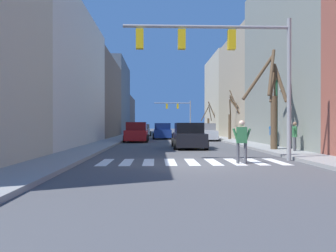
{
  "coord_description": "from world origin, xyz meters",
  "views": [
    {
      "loc": [
        -1.47,
        -12.86,
        1.56
      ],
      "look_at": [
        0.0,
        29.2,
        1.4
      ],
      "focal_mm": 35.0,
      "sensor_mm": 36.0,
      "label": 1
    }
  ],
  "objects_px": {
    "traffic_signal_far": "(180,110)",
    "pedestrian_on_right_sidewalk": "(242,138)",
    "street_lamp_right_corner": "(277,94)",
    "street_tree_right_far": "(232,118)",
    "street_tree_left_far": "(209,121)",
    "car_driving_away_lane": "(206,132)",
    "pedestrian_waiting_at_curb": "(295,134)",
    "car_driving_toward_lane": "(143,130)",
    "car_parked_right_mid": "(196,131)",
    "street_tree_right_near": "(273,101)",
    "car_parked_left_mid": "(162,132)",
    "traffic_signal_near": "(227,54)",
    "car_parked_left_far": "(137,133)",
    "pedestrian_on_left_sidewalk": "(273,132)",
    "car_parked_left_near": "(189,136)"
  },
  "relations": [
    {
      "from": "street_lamp_right_corner",
      "to": "street_tree_right_far",
      "type": "xyz_separation_m",
      "value": [
        0.27,
        12.84,
        -1.16
      ]
    },
    {
      "from": "car_parked_left_far",
      "to": "street_tree_right_far",
      "type": "xyz_separation_m",
      "value": [
        9.22,
        1.89,
        1.38
      ]
    },
    {
      "from": "car_parked_right_mid",
      "to": "pedestrian_waiting_at_curb",
      "type": "height_order",
      "value": "pedestrian_waiting_at_curb"
    },
    {
      "from": "street_tree_right_near",
      "to": "street_tree_left_far",
      "type": "bearing_deg",
      "value": 88.98
    },
    {
      "from": "pedestrian_on_right_sidewalk",
      "to": "street_tree_right_far",
      "type": "bearing_deg",
      "value": 83.43
    },
    {
      "from": "pedestrian_on_right_sidewalk",
      "to": "street_tree_left_far",
      "type": "relative_size",
      "value": 0.38
    },
    {
      "from": "car_driving_away_lane",
      "to": "pedestrian_on_right_sidewalk",
      "type": "relative_size",
      "value": 2.63
    },
    {
      "from": "car_driving_away_lane",
      "to": "street_tree_right_near",
      "type": "bearing_deg",
      "value": -172.4
    },
    {
      "from": "traffic_signal_near",
      "to": "traffic_signal_far",
      "type": "height_order",
      "value": "traffic_signal_near"
    },
    {
      "from": "car_parked_left_far",
      "to": "street_tree_right_near",
      "type": "height_order",
      "value": "street_tree_right_near"
    },
    {
      "from": "car_parked_left_near",
      "to": "pedestrian_on_right_sidewalk",
      "type": "xyz_separation_m",
      "value": [
        1.29,
        -8.61,
        0.24
      ]
    },
    {
      "from": "traffic_signal_near",
      "to": "street_tree_right_near",
      "type": "bearing_deg",
      "value": 51.88
    },
    {
      "from": "traffic_signal_far",
      "to": "pedestrian_on_right_sidewalk",
      "type": "bearing_deg",
      "value": -90.65
    },
    {
      "from": "car_driving_toward_lane",
      "to": "car_parked_left_near",
      "type": "relative_size",
      "value": 0.91
    },
    {
      "from": "traffic_signal_far",
      "to": "pedestrian_waiting_at_curb",
      "type": "height_order",
      "value": "traffic_signal_far"
    },
    {
      "from": "car_parked_right_mid",
      "to": "car_parked_left_far",
      "type": "bearing_deg",
      "value": 147.0
    },
    {
      "from": "traffic_signal_near",
      "to": "street_tree_left_far",
      "type": "height_order",
      "value": "traffic_signal_near"
    },
    {
      "from": "pedestrian_on_left_sidewalk",
      "to": "street_tree_right_far",
      "type": "relative_size",
      "value": 0.32
    },
    {
      "from": "car_driving_away_lane",
      "to": "pedestrian_on_right_sidewalk",
      "type": "xyz_separation_m",
      "value": [
        -1.44,
        -19.27,
        0.23
      ]
    },
    {
      "from": "car_driving_toward_lane",
      "to": "pedestrian_on_right_sidewalk",
      "type": "distance_m",
      "value": 33.26
    },
    {
      "from": "car_parked_right_mid",
      "to": "street_tree_right_near",
      "type": "height_order",
      "value": "street_tree_right_near"
    },
    {
      "from": "car_parked_left_mid",
      "to": "car_parked_left_near",
      "type": "bearing_deg",
      "value": 5.82
    },
    {
      "from": "street_lamp_right_corner",
      "to": "street_tree_right_far",
      "type": "bearing_deg",
      "value": 88.8
    },
    {
      "from": "pedestrian_waiting_at_curb",
      "to": "car_parked_right_mid",
      "type": "bearing_deg",
      "value": -141.17
    },
    {
      "from": "car_driving_toward_lane",
      "to": "pedestrian_on_right_sidewalk",
      "type": "relative_size",
      "value": 2.39
    },
    {
      "from": "car_driving_away_lane",
      "to": "car_parked_left_far",
      "type": "xyz_separation_m",
      "value": [
        -6.69,
        -2.2,
        0.04
      ]
    },
    {
      "from": "pedestrian_waiting_at_curb",
      "to": "car_driving_toward_lane",
      "type": "bearing_deg",
      "value": -129.53
    },
    {
      "from": "traffic_signal_far",
      "to": "street_tree_right_near",
      "type": "bearing_deg",
      "value": -85.67
    },
    {
      "from": "car_parked_right_mid",
      "to": "pedestrian_on_right_sidewalk",
      "type": "bearing_deg",
      "value": 177.01
    },
    {
      "from": "street_tree_left_far",
      "to": "pedestrian_on_left_sidewalk",
      "type": "bearing_deg",
      "value": -88.98
    },
    {
      "from": "car_parked_left_mid",
      "to": "street_lamp_right_corner",
      "type": "bearing_deg",
      "value": 20.8
    },
    {
      "from": "traffic_signal_far",
      "to": "street_tree_right_far",
      "type": "relative_size",
      "value": 1.29
    },
    {
      "from": "traffic_signal_far",
      "to": "street_tree_right_far",
      "type": "distance_m",
      "value": 23.72
    },
    {
      "from": "car_parked_left_near",
      "to": "street_tree_left_far",
      "type": "height_order",
      "value": "street_tree_left_far"
    },
    {
      "from": "pedestrian_waiting_at_curb",
      "to": "street_tree_left_far",
      "type": "bearing_deg",
      "value": -147.02
    },
    {
      "from": "street_tree_right_far",
      "to": "street_lamp_right_corner",
      "type": "bearing_deg",
      "value": -91.2
    },
    {
      "from": "street_lamp_right_corner",
      "to": "pedestrian_on_left_sidewalk",
      "type": "bearing_deg",
      "value": 76.89
    },
    {
      "from": "street_lamp_right_corner",
      "to": "pedestrian_on_right_sidewalk",
      "type": "bearing_deg",
      "value": -121.15
    },
    {
      "from": "car_parked_left_near",
      "to": "car_parked_left_far",
      "type": "bearing_deg",
      "value": 25.11
    },
    {
      "from": "street_tree_right_near",
      "to": "traffic_signal_near",
      "type": "bearing_deg",
      "value": -128.12
    },
    {
      "from": "pedestrian_on_right_sidewalk",
      "to": "street_tree_right_far",
      "type": "xyz_separation_m",
      "value": [
        3.97,
        18.97,
        1.18
      ]
    },
    {
      "from": "pedestrian_on_right_sidewalk",
      "to": "traffic_signal_far",
      "type": "bearing_deg",
      "value": 94.6
    },
    {
      "from": "pedestrian_on_left_sidewalk",
      "to": "car_parked_left_mid",
      "type": "bearing_deg",
      "value": -178.96
    },
    {
      "from": "car_driving_away_lane",
      "to": "car_parked_left_near",
      "type": "distance_m",
      "value": 11.01
    },
    {
      "from": "traffic_signal_far",
      "to": "pedestrian_on_right_sidewalk",
      "type": "xyz_separation_m",
      "value": [
        -0.48,
        -42.35,
        -3.06
      ]
    },
    {
      "from": "street_lamp_right_corner",
      "to": "car_parked_left_far",
      "type": "bearing_deg",
      "value": 129.28
    },
    {
      "from": "car_driving_toward_lane",
      "to": "car_parked_left_far",
      "type": "bearing_deg",
      "value": -179.92
    },
    {
      "from": "car_driving_toward_lane",
      "to": "pedestrian_on_right_sidewalk",
      "type": "height_order",
      "value": "pedestrian_on_right_sidewalk"
    },
    {
      "from": "traffic_signal_near",
      "to": "pedestrian_waiting_at_curb",
      "type": "xyz_separation_m",
      "value": [
        4.46,
        3.5,
        -3.52
      ]
    },
    {
      "from": "car_driving_toward_lane",
      "to": "car_parked_right_mid",
      "type": "xyz_separation_m",
      "value": [
        6.7,
        -5.48,
        -0.0
      ]
    }
  ]
}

